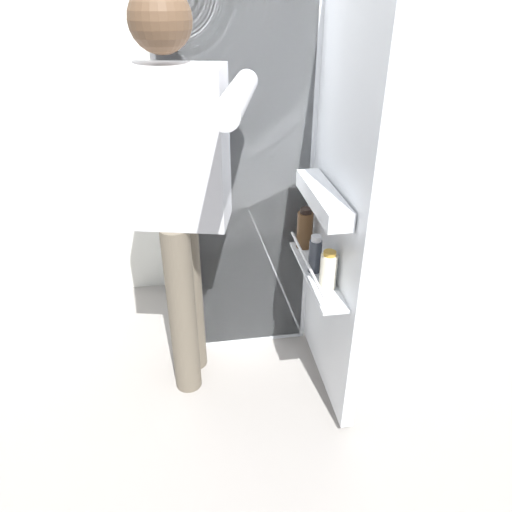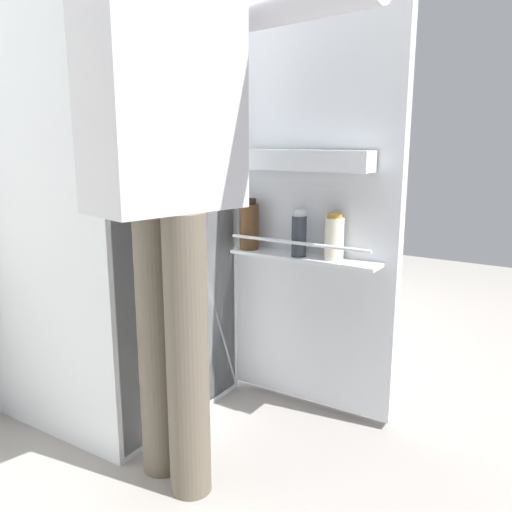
% 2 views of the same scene
% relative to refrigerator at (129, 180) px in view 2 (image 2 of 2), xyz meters
% --- Properties ---
extents(ground_plane, '(6.39, 6.39, 0.00)m').
position_rel_refrigerator_xyz_m(ground_plane, '(-0.03, -0.51, -0.86)').
color(ground_plane, gray).
extents(kitchen_wall, '(4.40, 0.10, 2.49)m').
position_rel_refrigerator_xyz_m(kitchen_wall, '(-0.03, 0.42, 0.38)').
color(kitchen_wall, silver).
rests_on(kitchen_wall, ground_plane).
extents(refrigerator, '(0.71, 1.27, 1.73)m').
position_rel_refrigerator_xyz_m(refrigerator, '(0.00, 0.00, 0.00)').
color(refrigerator, silver).
rests_on(refrigerator, ground_plane).
extents(person, '(0.55, 0.78, 1.65)m').
position_rel_refrigerator_xyz_m(person, '(-0.29, -0.45, 0.12)').
color(person, '#665B4C').
rests_on(person, ground_plane).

